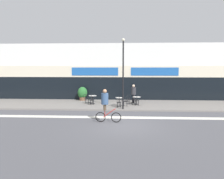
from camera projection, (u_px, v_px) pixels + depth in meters
name	position (u px, v px, depth m)	size (l,w,h in m)	color
ground_plane	(125.00, 126.00, 13.31)	(120.00, 120.00, 0.00)	#4C4C51
sidewalk_slab	(124.00, 105.00, 20.51)	(40.00, 5.50, 0.12)	slate
storefront_facade	(124.00, 72.00, 24.89)	(40.00, 4.06, 6.08)	silver
bike_lane_stripe	(125.00, 117.00, 15.54)	(36.00, 0.70, 0.01)	silver
bistro_table_0	(93.00, 98.00, 20.63)	(0.75, 0.75, 0.78)	black
bistro_table_1	(119.00, 100.00, 19.27)	(0.64, 0.64, 0.78)	black
bistro_table_2	(137.00, 99.00, 20.27)	(0.74, 0.74, 0.71)	black
cafe_chair_0_near	(92.00, 99.00, 20.02)	(0.42, 0.58, 0.90)	black
cafe_chair_0_side	(86.00, 98.00, 20.68)	(0.58, 0.41, 0.90)	black
cafe_chair_1_near	(119.00, 102.00, 18.66)	(0.44, 0.59, 0.90)	black
cafe_chair_1_side	(126.00, 101.00, 19.25)	(0.59, 0.43, 0.90)	black
cafe_chair_2_near	(137.00, 100.00, 19.65)	(0.45, 0.60, 0.90)	black
cafe_chair_2_side	(130.00, 99.00, 20.30)	(0.57, 0.40, 0.90)	black
planter_pot	(82.00, 93.00, 22.72)	(1.00, 1.00, 1.41)	brown
lamp_post	(123.00, 69.00, 17.72)	(0.26, 0.26, 5.77)	black
cyclist_0	(106.00, 103.00, 14.08)	(1.69, 0.52, 2.17)	black
pedestrian_near_end	(134.00, 92.00, 21.09)	(0.57, 0.57, 1.78)	black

